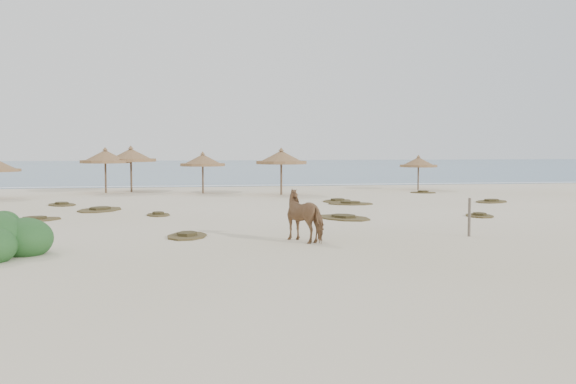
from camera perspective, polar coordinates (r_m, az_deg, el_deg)
name	(u,v)px	position (r m, az deg, el deg)	size (l,w,h in m)	color
ground	(308,225)	(25.17, 1.81, -2.94)	(160.00, 160.00, 0.00)	beige
ocean	(213,167)	(99.66, -6.68, 2.23)	(200.00, 100.00, 0.01)	navy
foam_line	(244,186)	(50.83, -3.95, 0.56)	(70.00, 0.60, 0.01)	white
palapa_1	(105,157)	(44.24, -15.94, 2.99)	(3.29, 3.29, 3.06)	brown
palapa_2	(131,156)	(44.95, -13.79, 3.14)	(4.21, 4.21, 3.17)	brown
palapa_3	(203,161)	(42.46, -7.59, 2.77)	(3.82, 3.82, 2.77)	brown
palapa_4	(281,158)	(40.95, -0.61, 3.04)	(3.24, 3.24, 3.03)	brown
palapa_5	(418,163)	(46.62, 11.52, 2.57)	(3.00, 3.00, 2.51)	brown
horse	(307,216)	(20.78, 1.67, -2.11)	(0.90, 1.97, 1.66)	olive
fence_post_near	(469,217)	(22.73, 15.82, -2.17)	(0.10, 0.10, 1.32)	brown
scrub_0	(34,219)	(28.69, -21.62, -2.26)	(2.72, 2.51, 0.16)	brown
scrub_1	(100,209)	(32.17, -16.38, -1.49)	(2.70, 3.31, 0.16)	brown
scrub_2	(158,214)	(29.21, -11.46, -1.96)	(1.23, 1.69, 0.16)	brown
scrub_3	(350,203)	(34.40, 5.57, -1.01)	(2.69, 2.06, 0.16)	brown
scrub_4	(479,215)	(29.47, 16.64, -1.99)	(1.44, 1.95, 0.16)	brown
scrub_5	(491,201)	(37.32, 17.64, -0.78)	(2.78, 2.68, 0.16)	brown
scrub_6	(62,204)	(35.69, -19.47, -1.04)	(2.08, 2.46, 0.16)	brown
scrub_7	(337,201)	(36.10, 4.39, -0.76)	(2.48, 2.66, 0.16)	brown
scrub_9	(344,217)	(27.50, 4.98, -2.26)	(2.79, 3.27, 0.16)	brown
scrub_10	(423,192)	(43.61, 11.92, -0.02)	(1.99, 1.70, 0.16)	brown
scrub_11	(187,235)	(22.08, -8.97, -3.83)	(1.68, 2.26, 0.16)	brown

